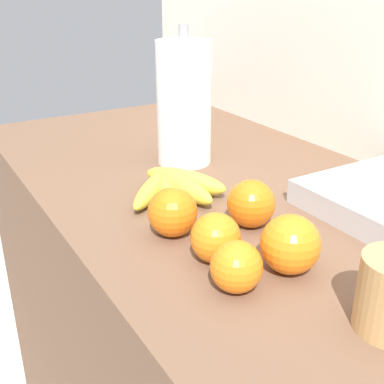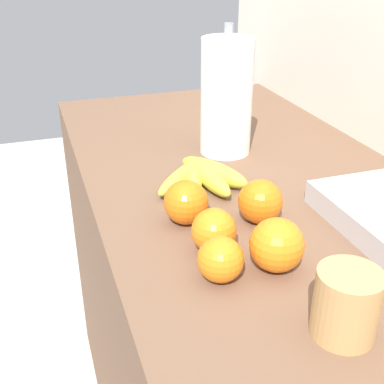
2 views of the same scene
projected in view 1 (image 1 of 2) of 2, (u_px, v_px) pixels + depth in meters
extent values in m
cube|color=silver|center=(361.00, 273.00, 1.20)|extent=(1.91, 0.06, 1.30)
ellipsoid|color=gold|center=(153.00, 188.00, 0.90)|extent=(0.15, 0.16, 0.03)
ellipsoid|color=gold|center=(166.00, 189.00, 0.90)|extent=(0.19, 0.10, 0.03)
ellipsoid|color=gold|center=(179.00, 185.00, 0.91)|extent=(0.19, 0.06, 0.04)
ellipsoid|color=gold|center=(185.00, 181.00, 0.93)|extent=(0.17, 0.12, 0.04)
sphere|color=orange|center=(216.00, 238.00, 0.69)|extent=(0.07, 0.07, 0.07)
sphere|color=orange|center=(251.00, 204.00, 0.79)|extent=(0.08, 0.08, 0.08)
sphere|color=orange|center=(290.00, 244.00, 0.66)|extent=(0.08, 0.08, 0.08)
sphere|color=orange|center=(236.00, 267.00, 0.63)|extent=(0.07, 0.07, 0.07)
sphere|color=orange|center=(173.00, 212.00, 0.76)|extent=(0.08, 0.08, 0.08)
cylinder|color=white|center=(184.00, 104.00, 1.04)|extent=(0.12, 0.12, 0.26)
cylinder|color=gray|center=(184.00, 97.00, 1.03)|extent=(0.02, 0.02, 0.29)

